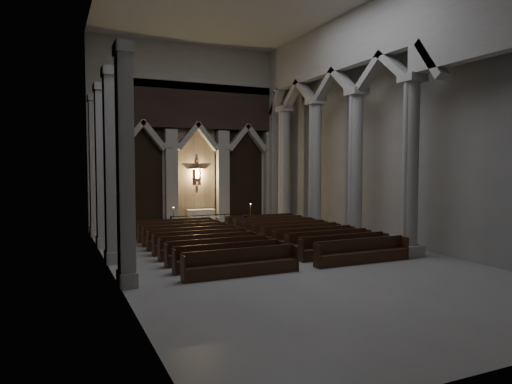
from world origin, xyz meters
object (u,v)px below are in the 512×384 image
candle_stand_left (174,225)px  worshipper (246,224)px  altar (201,216)px  candle_stand_right (250,220)px  pews (254,241)px  altar_rail (210,220)px

candle_stand_left → worshipper: (3.70, -2.60, 0.18)m
altar → candle_stand_right: bearing=-31.8°
candle_stand_left → candle_stand_right: 5.30m
altar → pews: altar is taller
altar_rail → pews: bearing=-90.0°
candle_stand_right → worshipper: size_ratio=1.27×
candle_stand_left → pews: size_ratio=0.14×
worshipper → candle_stand_right: bearing=58.7°
altar → worshipper: 4.98m
altar_rail → candle_stand_left: size_ratio=3.29×
worshipper → pews: bearing=-112.3°
pews → altar: bearing=89.1°
altar → worshipper: (1.26, -4.82, -0.03)m
altar_rail → worshipper: size_ratio=4.23×
candle_stand_left → candle_stand_right: (5.29, 0.45, -0.00)m
candle_stand_left → pews: 7.18m
candle_stand_left → worshipper: bearing=-35.1°
altar → altar_rail: bearing=-93.6°
altar_rail → candle_stand_left: candle_stand_left is taller
altar_rail → candle_stand_left: bearing=179.4°
altar → candle_stand_right: (2.84, -1.76, -0.21)m
altar → candle_stand_right: candle_stand_right is taller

